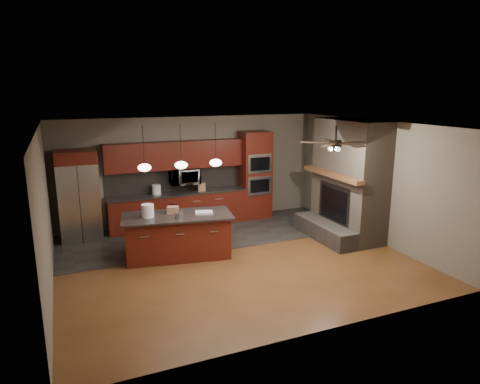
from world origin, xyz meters
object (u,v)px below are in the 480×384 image
refrigerator (79,196)px  microwave (185,176)px  cardboard_box (173,210)px  paint_can (179,215)px  oven_tower (255,175)px  white_bucket (148,211)px  paint_tray (204,212)px  counter_bucket (156,190)px  kitchen_island (178,236)px  counter_box (202,187)px

refrigerator → microwave: bearing=2.9°
microwave → cardboard_box: bearing=-112.6°
microwave → refrigerator: refrigerator is taller
microwave → refrigerator: size_ratio=0.34×
paint_can → oven_tower: bearing=39.3°
white_bucket → paint_can: 0.65m
paint_tray → counter_bucket: 2.20m
paint_can → kitchen_island: bearing=85.3°
kitchen_island → white_bucket: white_bucket is taller
paint_can → paint_tray: bearing=12.9°
kitchen_island → counter_bucket: (0.01, 2.04, 0.56)m
microwave → counter_box: bearing=-13.2°
oven_tower → kitchen_island: 3.48m
paint_can → cardboard_box: (-0.03, 0.37, 0.02)m
white_bucket → cardboard_box: 0.55m
refrigerator → counter_bucket: 1.84m
oven_tower → refrigerator: oven_tower is taller
paint_can → refrigerator: bearing=129.7°
white_bucket → refrigerator: bearing=123.3°
kitchen_island → counter_box: size_ratio=11.73×
cardboard_box → counter_box: counter_box is taller
oven_tower → cardboard_box: size_ratio=10.10×
kitchen_island → counter_bucket: bearing=99.2°
kitchen_island → cardboard_box: 0.55m
cardboard_box → counter_box: bearing=77.3°
white_bucket → paint_tray: (1.15, -0.17, -0.12)m
refrigerator → white_bucket: size_ratio=7.85×
refrigerator → counter_bucket: size_ratio=8.48×
paint_can → microwave: bearing=71.5°
microwave → counter_bucket: microwave is taller
counter_bucket → paint_tray: bearing=-75.4°
microwave → counter_box: 0.53m
counter_bucket → counter_box: size_ratio=1.22×
counter_box → microwave: bearing=-178.4°
paint_can → counter_bucket: counter_bucket is taller
paint_tray → kitchen_island: bearing=-171.5°
cardboard_box → oven_tower: bearing=55.3°
microwave → white_bucket: microwave is taller
paint_tray → counter_box: (0.62, 2.08, 0.06)m
microwave → paint_tray: 2.22m
oven_tower → counter_box: (-1.55, -0.04, -0.19)m
microwave → paint_tray: (-0.20, -2.18, -0.36)m
refrigerator → paint_can: 2.84m
microwave → paint_tray: bearing=-95.2°
white_bucket → cardboard_box: (0.54, 0.07, -0.06)m
white_bucket → counter_box: white_bucket is taller
paint_tray → cardboard_box: 0.66m
microwave → cardboard_box: 2.13m
oven_tower → counter_box: oven_tower is taller
kitchen_island → white_bucket: 0.84m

